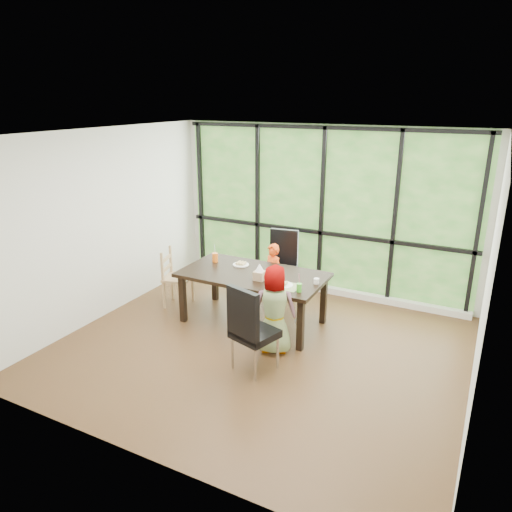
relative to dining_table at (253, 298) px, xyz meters
name	(u,v)px	position (x,y,z in m)	size (l,w,h in m)	color
ground	(260,347)	(0.42, -0.62, -0.38)	(5.00, 5.00, 0.00)	black
back_wall	(323,211)	(0.42, 1.63, 0.98)	(5.00, 5.00, 0.00)	silver
foliage_backdrop	(322,211)	(0.42, 1.61, 0.98)	(4.80, 0.02, 2.65)	#27521E
window_mullions	(322,211)	(0.42, 1.57, 0.98)	(4.80, 0.06, 2.65)	black
window_sill	(317,288)	(0.42, 1.53, -0.33)	(4.80, 0.12, 0.10)	silver
dining_table	(253,298)	(0.00, 0.00, 0.00)	(2.01, 1.07, 0.75)	black
chair_window_leather	(281,265)	(-0.03, 1.02, 0.17)	(0.46, 0.46, 1.08)	black
chair_interior_leather	(255,328)	(0.59, -1.09, 0.17)	(0.46, 0.46, 1.08)	black
chair_end_beech	(178,278)	(-1.30, 0.00, 0.08)	(0.42, 0.40, 0.90)	#A07950
child_toddler	(272,275)	(0.00, 0.64, 0.12)	(0.36, 0.24, 1.00)	#EE4610
child_older	(273,309)	(0.59, -0.60, 0.20)	(0.56, 0.37, 1.15)	slate
placemat	(284,286)	(0.58, -0.24, 0.38)	(0.41, 0.30, 0.01)	tan
plate_far	(241,265)	(-0.31, 0.22, 0.38)	(0.24, 0.24, 0.01)	white
plate_near	(283,285)	(0.57, -0.23, 0.38)	(0.25, 0.25, 0.02)	white
orange_cup	(215,257)	(-0.72, 0.17, 0.44)	(0.09, 0.09, 0.14)	orange
green_cup	(299,288)	(0.82, -0.32, 0.43)	(0.07, 0.07, 0.11)	#4CC434
white_mug	(316,281)	(0.93, 0.03, 0.41)	(0.07, 0.07, 0.07)	white
tissue_box	(260,276)	(0.19, -0.18, 0.44)	(0.14, 0.14, 0.12)	tan
crepe_rolls_far	(241,263)	(-0.31, 0.22, 0.41)	(0.15, 0.12, 0.04)	tan
crepe_rolls_near	(283,283)	(0.57, -0.23, 0.41)	(0.10, 0.12, 0.04)	tan
straw_white	(215,251)	(-0.72, 0.17, 0.55)	(0.01, 0.01, 0.20)	white
straw_pink	(299,281)	(0.82, -0.32, 0.52)	(0.01, 0.01, 0.20)	pink
tissue	(260,267)	(0.19, -0.18, 0.55)	(0.12, 0.12, 0.11)	white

